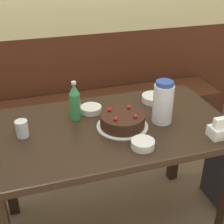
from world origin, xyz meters
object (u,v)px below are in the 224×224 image
at_px(birthday_cake, 122,121).
at_px(bowl_soup_white, 91,109).
at_px(soju_bottle, 75,101).
at_px(glass_water_tall, 22,129).
at_px(bench_seat, 81,127).
at_px(bowl_rice_small, 143,144).
at_px(napkin_holder, 221,130).
at_px(bowl_side_dish, 154,98).
at_px(water_pitcher, 163,102).

xyz_separation_m(birthday_cake, bowl_soup_white, (-0.11, 0.20, -0.02)).
height_order(soju_bottle, bowl_soup_white, soju_bottle).
height_order(soju_bottle, glass_water_tall, soju_bottle).
bearing_deg(birthday_cake, bench_seat, 93.49).
xyz_separation_m(soju_bottle, bowl_rice_small, (0.24, -0.36, -0.08)).
height_order(napkin_holder, bowl_side_dish, napkin_holder).
bearing_deg(napkin_holder, bowl_rice_small, 176.14).
relative_size(water_pitcher, bowl_soup_white, 1.95).
xyz_separation_m(napkin_holder, bowl_rice_small, (-0.39, 0.03, -0.02)).
bearing_deg(bowl_soup_white, water_pitcher, -32.88).
xyz_separation_m(water_pitcher, napkin_holder, (0.21, -0.22, -0.07)).
distance_m(bowl_rice_small, bowl_side_dish, 0.49).
bearing_deg(bowl_soup_white, birthday_cake, -60.40).
bearing_deg(bowl_rice_small, water_pitcher, 45.92).
height_order(birthday_cake, soju_bottle, soju_bottle).
relative_size(birthday_cake, water_pitcher, 1.16).
bearing_deg(napkin_holder, bowl_side_dish, 108.31).
distance_m(soju_bottle, bowl_side_dish, 0.50).
relative_size(bench_seat, bowl_soup_white, 19.68).
bearing_deg(glass_water_tall, water_pitcher, -5.76).
xyz_separation_m(soju_bottle, bowl_side_dish, (0.48, 0.06, -0.08)).
bearing_deg(soju_bottle, napkin_holder, -31.37).
bearing_deg(bowl_soup_white, glass_water_tall, -159.39).
relative_size(bench_seat, bowl_side_dish, 15.88).
bearing_deg(bowl_soup_white, bowl_side_dish, 2.43).
xyz_separation_m(water_pitcher, bowl_soup_white, (-0.33, 0.21, -0.09)).
relative_size(water_pitcher, bowl_rice_small, 2.09).
bearing_deg(water_pitcher, soju_bottle, 158.52).
bearing_deg(glass_water_tall, bowl_side_dish, 11.68).
bearing_deg(bowl_rice_small, glass_water_tall, 153.21).
bearing_deg(napkin_holder, soju_bottle, 148.63).
height_order(bowl_soup_white, bowl_rice_small, bowl_rice_small).
bearing_deg(soju_bottle, bench_seat, 77.27).
xyz_separation_m(bench_seat, bowl_rice_small, (0.08, -1.06, 0.51)).
distance_m(water_pitcher, bowl_soup_white, 0.40).
distance_m(water_pitcher, bowl_rice_small, 0.28).
bearing_deg(bowl_side_dish, glass_water_tall, -168.32).
distance_m(bench_seat, bowl_side_dish, 0.88).
height_order(water_pitcher, glass_water_tall, water_pitcher).
relative_size(bowl_side_dish, glass_water_tall, 1.73).
bearing_deg(bowl_rice_small, napkin_holder, -3.86).
xyz_separation_m(bowl_rice_small, bowl_side_dish, (0.24, 0.42, 0.00)).
distance_m(water_pitcher, soju_bottle, 0.46).
distance_m(bowl_side_dish, glass_water_tall, 0.78).
xyz_separation_m(soju_bottle, napkin_holder, (0.63, -0.39, -0.06)).
bearing_deg(bowl_rice_small, bowl_soup_white, 109.57).
bearing_deg(water_pitcher, bowl_soup_white, 147.12).
bearing_deg(birthday_cake, soju_bottle, 143.42).
xyz_separation_m(water_pitcher, bowl_rice_small, (-0.19, -0.19, -0.09)).
bearing_deg(birthday_cake, bowl_soup_white, 119.60).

